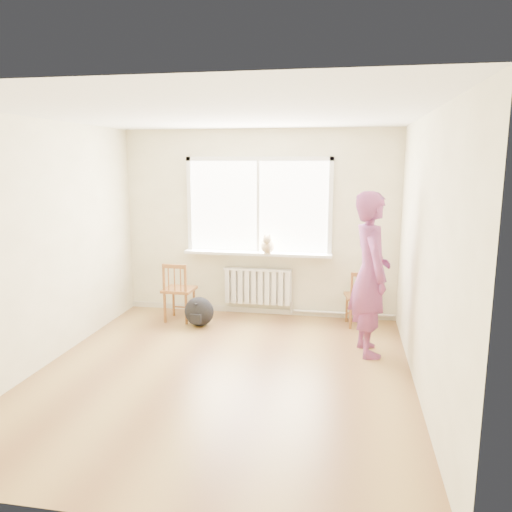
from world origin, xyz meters
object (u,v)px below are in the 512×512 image
at_px(chair_left, 178,292).
at_px(chair_right, 360,298).
at_px(backpack, 199,312).
at_px(cat, 268,245).
at_px(person, 370,274).

xyz_separation_m(chair_left, chair_right, (2.54, 0.22, -0.03)).
xyz_separation_m(chair_left, backpack, (0.35, -0.16, -0.22)).
bearing_deg(chair_left, cat, -159.60).
bearing_deg(chair_left, chair_right, -172.16).
distance_m(chair_right, person, 1.12).
height_order(chair_right, cat, cat).
height_order(chair_left, person, person).
bearing_deg(chair_right, chair_left, -5.56).
height_order(person, backpack, person).
bearing_deg(cat, chair_left, -168.03).
relative_size(cat, backpack, 1.10).
xyz_separation_m(cat, backpack, (-0.87, -0.55, -0.87)).
bearing_deg(chair_left, person, 166.92).
xyz_separation_m(chair_right, person, (0.07, -0.97, 0.56)).
distance_m(person, backpack, 2.45).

